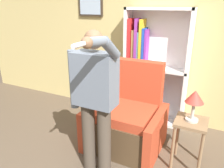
% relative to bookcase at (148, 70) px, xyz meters
% --- Properties ---
extents(wall_back, '(8.00, 0.11, 2.80)m').
position_rel_bookcase_xyz_m(wall_back, '(0.16, 0.16, 0.53)').
color(wall_back, tan).
rests_on(wall_back, ground_plane).
extents(bookcase, '(1.01, 0.28, 1.84)m').
position_rel_bookcase_xyz_m(bookcase, '(0.00, 0.00, 0.00)').
color(bookcase, white).
rests_on(bookcase, ground_plane).
extents(armchair, '(0.99, 0.85, 1.16)m').
position_rel_bookcase_xyz_m(armchair, '(-0.00, -0.83, -0.50)').
color(armchair, '#4C3823').
rests_on(armchair, ground_plane).
extents(person_standing, '(0.60, 0.78, 1.67)m').
position_rel_bookcase_xyz_m(person_standing, '(-0.10, -1.51, 0.08)').
color(person_standing, '#473D33').
rests_on(person_standing, ground_plane).
extents(side_table, '(0.36, 0.36, 0.62)m').
position_rel_bookcase_xyz_m(side_table, '(0.83, -0.93, -0.39)').
color(side_table, '#846647').
rests_on(side_table, ground_plane).
extents(table_lamp, '(0.21, 0.21, 0.37)m').
position_rel_bookcase_xyz_m(table_lamp, '(0.83, -0.93, 0.02)').
color(table_lamp, '#B7B2A8').
rests_on(table_lamp, side_table).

